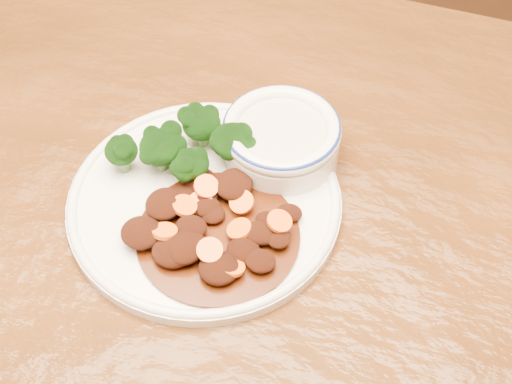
% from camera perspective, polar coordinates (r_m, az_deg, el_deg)
% --- Properties ---
extents(dining_table, '(1.53, 0.94, 0.75)m').
position_cam_1_polar(dining_table, '(0.87, -3.06, -4.30)').
color(dining_table, '#5B2F10').
rests_on(dining_table, ground).
extents(dinner_plate, '(0.31, 0.31, 0.02)m').
position_cam_1_polar(dinner_plate, '(0.80, -4.14, -0.72)').
color(dinner_plate, white).
rests_on(dinner_plate, dining_table).
extents(broccoli_florets, '(0.16, 0.11, 0.05)m').
position_cam_1_polar(broccoli_florets, '(0.81, -5.58, 3.86)').
color(broccoli_florets, '#5D8F4A').
rests_on(broccoli_florets, dinner_plate).
extents(mince_stew, '(0.18, 0.18, 0.03)m').
position_cam_1_polar(mince_stew, '(0.76, -3.93, -2.88)').
color(mince_stew, '#421807').
rests_on(mince_stew, dinner_plate).
extents(dip_bowl, '(0.14, 0.14, 0.06)m').
position_cam_1_polar(dip_bowl, '(0.82, 2.03, 4.17)').
color(dip_bowl, white).
rests_on(dip_bowl, dining_table).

